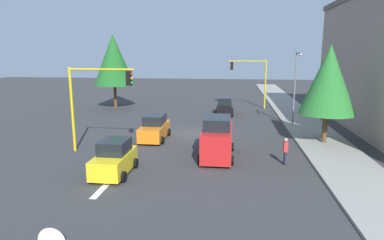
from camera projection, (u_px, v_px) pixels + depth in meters
ground_plane at (191, 134)px, 28.32m from camera, size 120.00×120.00×0.00m
sidewalk_kerb at (304, 124)px, 31.90m from camera, size 80.00×4.00×0.15m
lane_arrow_near at (107, 184)px, 17.48m from camera, size 2.40×1.10×1.10m
traffic_signal_near_right at (96, 93)px, 22.33m from camera, size 0.36×4.59×5.90m
traffic_signal_far_left at (251, 74)px, 40.39m from camera, size 0.36×4.59×5.96m
street_lamp_curbside at (296, 81)px, 29.85m from camera, size 2.15×0.28×7.00m
tree_roadside_near at (329, 80)px, 24.13m from camera, size 4.07×4.07×7.43m
tree_opposite_side at (114, 60)px, 40.10m from camera, size 4.94×4.94×9.05m
delivery_van_red at (217, 139)px, 21.70m from camera, size 4.80×2.22×2.77m
car_black at (225, 107)px, 36.81m from camera, size 3.75×1.94×1.98m
car_yellow at (114, 159)px, 18.77m from camera, size 3.63×2.02×1.98m
car_orange at (155, 128)px, 26.32m from camera, size 4.15×2.05×1.98m
pedestrian_crossing at (285, 150)px, 20.32m from camera, size 0.40×0.24×1.70m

